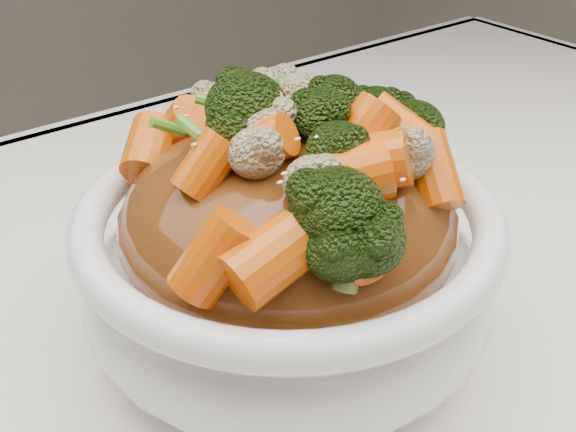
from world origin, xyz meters
TOP-DOWN VIEW (x-y plane):
  - tablecloth at (0.00, 0.00)m, footprint 1.20×0.80m
  - bowl at (-0.02, 0.03)m, footprint 0.31×0.31m
  - sauce_base at (-0.02, 0.03)m, footprint 0.24×0.24m
  - carrots at (-0.02, 0.03)m, footprint 0.24×0.24m
  - broccoli at (-0.02, 0.03)m, footprint 0.24×0.24m
  - cauliflower at (-0.02, 0.03)m, footprint 0.24×0.24m
  - scallions at (-0.02, 0.03)m, footprint 0.18×0.18m
  - sesame_seeds at (-0.02, 0.03)m, footprint 0.22×0.22m

SIDE VIEW (x-z plane):
  - tablecloth at x=0.00m, z-range 0.71..0.75m
  - bowl at x=-0.02m, z-range 0.75..0.84m
  - sauce_base at x=-0.02m, z-range 0.78..0.88m
  - cauliflower at x=-0.02m, z-range 0.87..0.91m
  - broccoli at x=-0.02m, z-range 0.87..0.92m
  - carrots at x=-0.02m, z-range 0.87..0.92m
  - scallions at x=-0.02m, z-range 0.89..0.91m
  - sesame_seeds at x=-0.02m, z-range 0.89..0.90m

